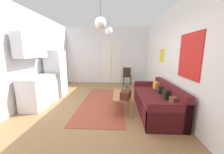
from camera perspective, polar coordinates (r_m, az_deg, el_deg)
ground_plane at (r=3.74m, az=-7.09°, el=-15.70°), size 4.86×7.87×0.10m
wall_back at (r=7.01m, az=-2.13°, el=9.23°), size 4.46×0.13×2.90m
wall_right at (r=3.66m, az=28.49°, el=6.98°), size 0.12×7.47×2.90m
wall_left at (r=4.32m, az=-37.61°, el=6.42°), size 0.12×7.47×2.90m
area_rug at (r=4.34m, az=-4.10°, el=-11.03°), size 1.33×3.03×0.01m
couch at (r=3.84m, az=19.25°, el=-10.23°), size 0.87×2.11×0.78m
coffee_table at (r=3.71m, az=4.54°, el=-8.47°), size 0.50×1.00×0.45m
bamboo_vase at (r=3.90m, az=6.21°, el=-5.14°), size 0.10×0.10×0.41m
handbag at (r=3.34m, az=5.98°, el=-7.70°), size 0.31×0.38×0.33m
refrigerator at (r=5.33m, az=-23.26°, el=1.54°), size 0.61×0.60×1.69m
kitchen_counter at (r=4.48m, az=-29.86°, el=-0.85°), size 0.59×1.24×2.12m
accent_chair at (r=6.50m, az=6.63°, el=0.77°), size 0.49×0.47×0.90m
pendant_lamp_near at (r=2.96m, az=-5.03°, el=22.49°), size 0.24×0.24×0.81m
pendant_lamp_far at (r=4.94m, az=-1.42°, el=19.49°), size 0.28×0.28×0.67m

